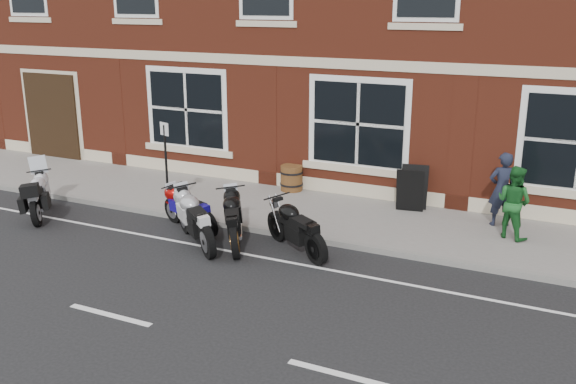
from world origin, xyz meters
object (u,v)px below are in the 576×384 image
(pedestrian_left, at_px, (502,189))
(barrel_planter, at_px, (291,178))
(pedestrian_right, at_px, (514,202))
(parking_sign, at_px, (166,160))
(moto_sport_silver, at_px, (196,217))
(moto_sport_red, at_px, (190,208))
(moto_sport_black, at_px, (236,218))
(moto_naked_black, at_px, (296,225))
(a_board_sign, at_px, (412,189))
(moto_touring_silver, at_px, (42,194))

(pedestrian_left, bearing_deg, barrel_planter, -34.73)
(pedestrian_right, relative_size, parking_sign, 0.73)
(pedestrian_right, height_order, barrel_planter, pedestrian_right)
(pedestrian_left, bearing_deg, moto_sport_silver, 2.94)
(moto_sport_red, bearing_deg, moto_sport_silver, -115.86)
(moto_sport_black, height_order, moto_naked_black, moto_sport_black)
(moto_sport_silver, distance_m, parking_sign, 2.18)
(moto_sport_red, bearing_deg, pedestrian_right, -49.53)
(pedestrian_left, relative_size, a_board_sign, 1.57)
(moto_sport_black, bearing_deg, moto_touring_silver, 154.25)
(moto_sport_red, relative_size, moto_naked_black, 0.99)
(pedestrian_right, xyz_separation_m, parking_sign, (-7.50, -1.60, 0.44))
(barrel_planter, bearing_deg, moto_sport_silver, -94.03)
(moto_sport_black, height_order, a_board_sign, a_board_sign)
(pedestrian_right, height_order, parking_sign, parking_sign)
(moto_sport_silver, relative_size, parking_sign, 0.87)
(a_board_sign, bearing_deg, moto_naked_black, -123.38)
(moto_naked_black, bearing_deg, barrel_planter, 60.36)
(moto_touring_silver, height_order, pedestrian_right, pedestrian_right)
(pedestrian_right, distance_m, parking_sign, 7.68)
(moto_sport_silver, height_order, parking_sign, parking_sign)
(moto_sport_silver, xyz_separation_m, barrel_planter, (0.28, 4.01, -0.14))
(a_board_sign, distance_m, parking_sign, 5.75)
(moto_touring_silver, xyz_separation_m, moto_sport_silver, (4.27, 0.02, 0.05))
(moto_sport_black, bearing_deg, moto_naked_black, -22.88)
(moto_touring_silver, height_order, moto_sport_red, moto_touring_silver)
(moto_sport_red, bearing_deg, moto_sport_black, -81.68)
(a_board_sign, relative_size, barrel_planter, 1.59)
(moto_sport_red, height_order, pedestrian_right, pedestrian_right)
(pedestrian_left, distance_m, a_board_sign, 2.05)
(moto_touring_silver, xyz_separation_m, parking_sign, (2.65, 1.29, 0.80))
(moto_naked_black, relative_size, a_board_sign, 1.75)
(moto_sport_silver, height_order, barrel_planter, moto_sport_silver)
(moto_naked_black, bearing_deg, moto_sport_red, 120.13)
(pedestrian_left, height_order, pedestrian_right, pedestrian_left)
(pedestrian_left, distance_m, barrel_planter, 5.31)
(moto_naked_black, height_order, pedestrian_left, pedestrian_left)
(moto_touring_silver, xyz_separation_m, barrel_planter, (4.56, 4.04, -0.08))
(moto_naked_black, relative_size, pedestrian_right, 1.19)
(moto_sport_black, height_order, pedestrian_right, pedestrian_right)
(parking_sign, bearing_deg, moto_touring_silver, -134.91)
(moto_touring_silver, xyz_separation_m, a_board_sign, (7.80, 3.77, 0.11))
(moto_touring_silver, height_order, moto_sport_black, moto_touring_silver)
(parking_sign, bearing_deg, barrel_planter, 74.52)
(pedestrian_right, bearing_deg, barrel_planter, 14.13)
(moto_touring_silver, distance_m, parking_sign, 3.05)
(pedestrian_left, height_order, parking_sign, parking_sign)
(moto_naked_black, xyz_separation_m, pedestrian_right, (3.85, 2.33, 0.34))
(moto_touring_silver, distance_m, moto_sport_black, 5.02)
(moto_sport_silver, height_order, pedestrian_right, pedestrian_right)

